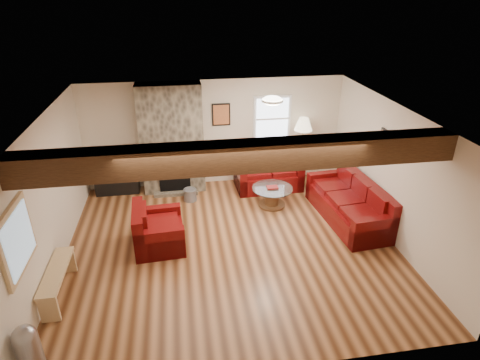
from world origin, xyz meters
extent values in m
plane|color=#512B15|center=(0.00, 0.00, 0.00)|extent=(8.00, 8.00, 0.00)
plane|color=white|center=(0.00, 0.00, 2.50)|extent=(8.00, 8.00, 0.00)
plane|color=beige|center=(0.00, 2.75, 1.25)|extent=(8.00, 0.00, 8.00)
plane|color=beige|center=(0.00, -2.75, 1.25)|extent=(8.00, 0.00, 8.00)
plane|color=beige|center=(-3.00, 0.00, 1.25)|extent=(0.00, 7.50, 7.50)
plane|color=beige|center=(3.00, 0.00, 1.25)|extent=(0.00, 7.50, 7.50)
cube|color=black|center=(0.00, -1.25, 2.31)|extent=(6.00, 0.36, 0.38)
cube|color=#36312A|center=(-1.00, 2.50, 1.25)|extent=(1.40, 0.50, 2.50)
cube|color=black|center=(-1.00, 2.25, 0.45)|extent=(0.70, 0.06, 0.90)
cube|color=#36312A|center=(-1.00, 2.20, 0.04)|extent=(1.00, 0.25, 0.08)
cylinder|color=#4E3319|center=(1.08, 1.35, 0.02)|extent=(0.59, 0.59, 0.04)
cylinder|color=#4E3319|center=(1.08, 1.35, 0.20)|extent=(0.31, 0.31, 0.39)
cylinder|color=white|center=(1.08, 1.35, 0.42)|extent=(0.88, 0.88, 0.02)
cube|color=maroon|center=(1.08, 1.35, 0.44)|extent=(0.24, 0.18, 0.03)
cube|color=black|center=(-2.32, 2.53, 0.24)|extent=(0.97, 0.39, 0.48)
imported|color=black|center=(-2.32, 2.53, 0.70)|extent=(0.75, 0.10, 0.43)
cylinder|color=#A68645|center=(2.02, 2.37, 0.02)|extent=(0.29, 0.29, 0.03)
cylinder|color=#A68645|center=(2.02, 2.37, 0.73)|extent=(0.03, 0.03, 1.47)
cone|color=beige|center=(2.02, 2.37, 1.49)|extent=(0.42, 0.42, 0.29)
camera|label=1|loc=(-0.82, -6.14, 4.37)|focal=30.00mm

